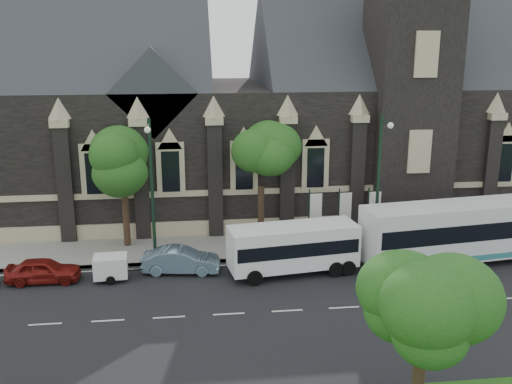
{
  "coord_description": "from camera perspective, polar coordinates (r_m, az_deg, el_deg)",
  "views": [
    {
      "loc": [
        -1.81,
        -26.51,
        13.51
      ],
      "look_at": [
        2.12,
        6.0,
        4.75
      ],
      "focal_mm": 40.35,
      "sensor_mm": 36.0,
      "label": 1
    }
  ],
  "objects": [
    {
      "name": "sedan",
      "position": [
        34.68,
        -7.44,
        -6.73
      ],
      "size": [
        4.76,
        2.18,
        1.51
      ],
      "primitive_type": "imported",
      "rotation": [
        0.0,
        0.0,
        1.44
      ],
      "color": "#7390A6",
      "rests_on": "ground"
    },
    {
      "name": "museum",
      "position": [
        46.12,
        1.81,
        8.32
      ],
      "size": [
        40.0,
        17.7,
        29.9
      ],
      "color": "black",
      "rests_on": "ground"
    },
    {
      "name": "street_lamp_mid",
      "position": [
        34.7,
        -10.3,
        0.73
      ],
      "size": [
        0.36,
        1.88,
        9.0
      ],
      "color": "black",
      "rests_on": "ground"
    },
    {
      "name": "banner_flag_left",
      "position": [
        38.08,
        5.7,
        -2.09
      ],
      "size": [
        0.9,
        0.1,
        4.0
      ],
      "color": "black",
      "rests_on": "ground"
    },
    {
      "name": "car_far_red",
      "position": [
        35.28,
        -20.34,
        -7.29
      ],
      "size": [
        4.16,
        1.7,
        1.41
      ],
      "primitive_type": "imported",
      "rotation": [
        0.0,
        0.0,
        1.56
      ],
      "color": "maroon",
      "rests_on": "ground"
    },
    {
      "name": "sidewalk",
      "position": [
        38.47,
        -3.78,
        -5.49
      ],
      "size": [
        80.0,
        5.0,
        0.15
      ],
      "primitive_type": "cube",
      "color": "gray",
      "rests_on": "ground"
    },
    {
      "name": "tour_coach",
      "position": [
        37.75,
        19.96,
        -3.61
      ],
      "size": [
        13.25,
        4.4,
        3.79
      ],
      "rotation": [
        0.0,
        0.0,
        0.13
      ],
      "color": "silver",
      "rests_on": "ground"
    },
    {
      "name": "street_lamp_near",
      "position": [
        36.59,
        12.14,
        1.37
      ],
      "size": [
        0.36,
        1.88,
        9.0
      ],
      "color": "black",
      "rests_on": "ground"
    },
    {
      "name": "tree_park_east",
      "position": [
        20.93,
        16.58,
        -10.83
      ],
      "size": [
        3.4,
        3.4,
        6.28
      ],
      "color": "black",
      "rests_on": "ground"
    },
    {
      "name": "tree_walk_right",
      "position": [
        38.34,
        0.78,
        3.4
      ],
      "size": [
        4.08,
        4.08,
        7.8
      ],
      "color": "black",
      "rests_on": "ground"
    },
    {
      "name": "shuttle_bus",
      "position": [
        34.06,
        3.73,
        -5.36
      ],
      "size": [
        7.84,
        3.53,
        2.92
      ],
      "rotation": [
        0.0,
        0.0,
        0.14
      ],
      "color": "white",
      "rests_on": "ground"
    },
    {
      "name": "banner_flag_right",
      "position": [
        39.13,
        11.43,
        -1.85
      ],
      "size": [
        0.9,
        0.1,
        4.0
      ],
      "color": "black",
      "rests_on": "ground"
    },
    {
      "name": "box_trailer",
      "position": [
        34.35,
        -14.21,
        -7.17
      ],
      "size": [
        2.77,
        1.63,
        1.46
      ],
      "rotation": [
        0.0,
        0.0,
        0.06
      ],
      "color": "white",
      "rests_on": "ground"
    },
    {
      "name": "ground",
      "position": [
        29.81,
        -2.72,
        -11.99
      ],
      "size": [
        160.0,
        160.0,
        0.0
      ],
      "primitive_type": "plane",
      "color": "black",
      "rests_on": "ground"
    },
    {
      "name": "banner_flag_center",
      "position": [
        38.55,
        8.61,
        -1.97
      ],
      "size": [
        0.9,
        0.1,
        4.0
      ],
      "color": "black",
      "rests_on": "ground"
    },
    {
      "name": "tree_walk_left",
      "position": [
        38.22,
        -12.74,
        2.87
      ],
      "size": [
        3.91,
        3.91,
        7.64
      ],
      "color": "black",
      "rests_on": "ground"
    }
  ]
}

